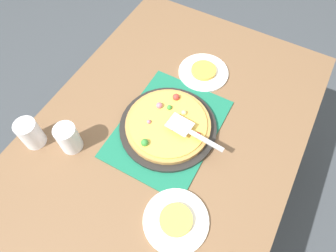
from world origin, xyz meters
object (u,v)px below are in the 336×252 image
pizza_pan (168,127)px  cup_far (68,138)px  cup_corner (30,133)px  pizza (168,124)px  served_slice_right (176,220)px  plate_near_left (204,73)px  served_slice_left (204,71)px  pizza_server (190,132)px  plate_far_right (176,221)px

pizza_pan → cup_far: bearing=-49.5°
cup_corner → pizza: bearing=125.1°
pizza_pan → served_slice_right: served_slice_right is taller
plate_near_left → served_slice_left: size_ratio=2.00×
served_slice_left → cup_far: 0.64m
cup_corner → pizza_server: 0.59m
pizza_pan → served_slice_right: bearing=32.9°
pizza → cup_far: bearing=-49.5°
pizza_pan → served_slice_right: (0.30, 0.19, 0.01)m
pizza → served_slice_left: size_ratio=3.00×
plate_near_left → served_slice_right: size_ratio=2.00×
cup_far → pizza_pan: bearing=130.5°
plate_far_right → served_slice_left: served_slice_left is taller
served_slice_left → cup_far: size_ratio=0.92×
plate_near_left → pizza_server: (0.34, 0.09, 0.06)m
pizza → pizza_server: pizza_server is taller
plate_near_left → pizza_server: pizza_server is taller
pizza → served_slice_right: pizza is taller
plate_far_right → served_slice_right: size_ratio=2.00×
plate_far_right → pizza_server: pizza_server is taller
served_slice_left → served_slice_right: bearing=17.0°
cup_corner → served_slice_left: bearing=145.9°
plate_near_left → plate_far_right: (0.63, 0.19, 0.00)m
pizza → cup_corner: bearing=-54.9°
cup_far → pizza_server: cup_far is taller
served_slice_right → plate_far_right: bearing=0.0°
cup_far → cup_corner: 0.14m
plate_near_left → served_slice_left: bearing=0.0°
pizza → served_slice_left: pizza is taller
pizza → pizza_pan: bearing=5.5°
pizza_server → cup_corner: bearing=-61.1°
cup_far → served_slice_left: bearing=153.4°
cup_corner → cup_far: bearing=110.9°
pizza → plate_near_left: 0.33m
pizza → plate_far_right: size_ratio=1.50×
pizza_pan → pizza_server: 0.11m
pizza_pan → pizza_server: (0.01, 0.10, 0.06)m
plate_far_right → cup_corner: cup_corner is taller
pizza_pan → served_slice_left: (-0.33, 0.00, 0.01)m
pizza_pan → cup_corner: bearing=-55.0°
plate_far_right → cup_far: size_ratio=1.83×
served_slice_right → cup_corner: 0.61m
pizza → cup_corner: cup_corner is taller
pizza → cup_corner: 0.51m
pizza_pan → plate_far_right: bearing=32.9°
served_slice_right → pizza_server: (-0.29, -0.10, 0.05)m
pizza_pan → plate_near_left: (-0.33, 0.00, -0.01)m
plate_near_left → pizza: bearing=-0.4°
pizza_pan → pizza: bearing=-174.5°
pizza → cup_far: 0.37m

